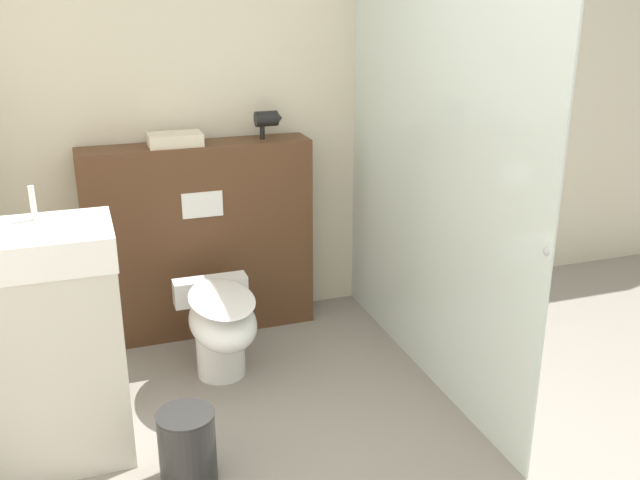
# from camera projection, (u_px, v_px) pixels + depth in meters

# --- Properties ---
(wall_back) EXTENTS (8.00, 0.06, 2.50)m
(wall_back) POSITION_uv_depth(u_px,v_px,m) (256.00, 107.00, 4.07)
(wall_back) COLOR beige
(wall_back) RESTS_ON ground_plane
(partition_panel) EXTENTS (1.26, 0.25, 1.10)m
(partition_panel) POSITION_uv_depth(u_px,v_px,m) (201.00, 240.00, 4.02)
(partition_panel) COLOR #51331E
(partition_panel) RESTS_ON ground_plane
(shower_glass) EXTENTS (0.04, 1.94, 2.05)m
(shower_glass) POSITION_uv_depth(u_px,v_px,m) (430.00, 179.00, 3.44)
(shower_glass) COLOR silver
(shower_glass) RESTS_ON ground_plane
(toilet) EXTENTS (0.39, 0.62, 0.48)m
(toilet) POSITION_uv_depth(u_px,v_px,m) (221.00, 324.00, 3.57)
(toilet) COLOR white
(toilet) RESTS_ON ground_plane
(sink_vanity) EXTENTS (0.58, 0.43, 1.16)m
(sink_vanity) POSITION_uv_depth(u_px,v_px,m) (51.00, 346.00, 2.91)
(sink_vanity) COLOR beige
(sink_vanity) RESTS_ON ground_plane
(hair_drier) EXTENTS (0.15, 0.09, 0.15)m
(hair_drier) POSITION_uv_depth(u_px,v_px,m) (268.00, 119.00, 3.93)
(hair_drier) COLOR black
(hair_drier) RESTS_ON partition_panel
(folded_towel) EXTENTS (0.28, 0.18, 0.07)m
(folded_towel) POSITION_uv_depth(u_px,v_px,m) (175.00, 139.00, 3.78)
(folded_towel) COLOR beige
(folded_towel) RESTS_ON partition_panel
(waste_bin) EXTENTS (0.24, 0.24, 0.31)m
(waste_bin) POSITION_uv_depth(u_px,v_px,m) (187.00, 447.00, 2.86)
(waste_bin) COLOR #2D2D2D
(waste_bin) RESTS_ON ground_plane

